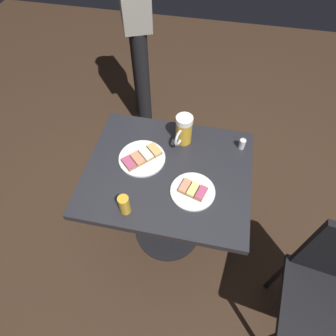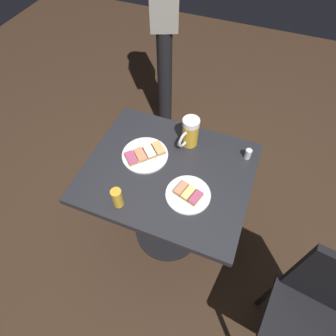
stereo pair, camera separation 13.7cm
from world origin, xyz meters
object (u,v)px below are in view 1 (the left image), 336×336
(plate_near, at_px, (193,191))
(cafe_chair, at_px, (331,291))
(beer_mug, at_px, (183,130))
(plate_far, at_px, (142,158))
(beer_glass_small, at_px, (124,205))
(patron_standing, at_px, (135,14))
(salt_shaker, at_px, (242,144))

(plate_near, height_order, cafe_chair, cafe_chair)
(plate_near, xyz_separation_m, beer_mug, (0.10, -0.30, 0.07))
(plate_far, distance_m, cafe_chair, 1.05)
(beer_glass_small, bearing_deg, patron_standing, -77.22)
(beer_glass_small, height_order, salt_shaker, beer_glass_small)
(salt_shaker, xyz_separation_m, patron_standing, (0.78, -0.81, 0.21))
(salt_shaker, height_order, cafe_chair, cafe_chair)
(plate_near, xyz_separation_m, cafe_chair, (-0.67, 0.26, -0.21))
(salt_shaker, bearing_deg, cafe_chair, 128.75)
(beer_mug, height_order, patron_standing, patron_standing)
(plate_near, relative_size, salt_shaker, 3.72)
(beer_glass_small, distance_m, patron_standing, 1.33)
(beer_glass_small, bearing_deg, cafe_chair, 173.84)
(plate_far, xyz_separation_m, beer_glass_small, (-0.00, 0.30, 0.04))
(beer_mug, distance_m, cafe_chair, 0.99)
(plate_near, height_order, beer_glass_small, beer_glass_small)
(beer_glass_small, bearing_deg, salt_shaker, -135.52)
(plate_near, relative_size, cafe_chair, 0.24)
(patron_standing, bearing_deg, cafe_chair, 19.08)
(plate_far, height_order, patron_standing, patron_standing)
(plate_far, xyz_separation_m, cafe_chair, (-0.95, 0.40, -0.21))
(plate_near, relative_size, beer_mug, 1.28)
(plate_far, height_order, beer_glass_small, beer_glass_small)
(beer_mug, relative_size, cafe_chair, 0.19)
(cafe_chair, height_order, patron_standing, patron_standing)
(plate_far, height_order, salt_shaker, salt_shaker)
(plate_far, relative_size, beer_glass_small, 2.27)
(beer_glass_small, xyz_separation_m, cafe_chair, (-0.95, 0.10, -0.25))
(salt_shaker, bearing_deg, beer_glass_small, 44.48)
(salt_shaker, height_order, patron_standing, patron_standing)
(beer_glass_small, height_order, patron_standing, patron_standing)
(plate_near, bearing_deg, plate_far, -27.00)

